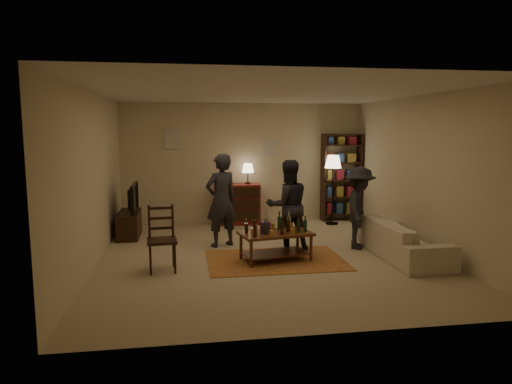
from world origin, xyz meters
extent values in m
plane|color=#C6B793|center=(0.00, 0.00, 0.00)|extent=(6.00, 6.00, 0.00)
plane|color=beige|center=(0.00, 3.00, 1.35)|extent=(5.50, 0.00, 5.50)
plane|color=beige|center=(-2.75, 0.00, 1.35)|extent=(0.00, 6.00, 6.00)
plane|color=beige|center=(2.75, 0.00, 1.35)|extent=(0.00, 6.00, 6.00)
plane|color=beige|center=(0.00, -3.00, 1.35)|extent=(5.50, 0.00, 5.50)
plane|color=white|center=(0.00, 0.00, 2.70)|extent=(6.00, 6.00, 0.00)
cube|color=beige|center=(-1.60, 2.98, 1.90)|extent=(0.35, 0.03, 0.45)
cube|color=beige|center=(0.60, 2.98, 1.70)|extent=(0.30, 0.03, 0.40)
cube|color=maroon|center=(0.08, -0.28, 0.01)|extent=(2.20, 1.50, 0.01)
cube|color=brown|center=(0.08, -0.28, 0.45)|extent=(1.24, 0.83, 0.04)
cube|color=brown|center=(0.08, -0.28, 0.12)|extent=(1.12, 0.71, 0.02)
cylinder|color=brown|center=(-0.37, -0.62, 0.21)|extent=(0.05, 0.05, 0.43)
cylinder|color=brown|center=(0.63, -0.42, 0.21)|extent=(0.05, 0.05, 0.43)
cylinder|color=brown|center=(-0.46, -0.13, 0.21)|extent=(0.05, 0.05, 0.43)
cylinder|color=brown|center=(0.54, 0.07, 0.21)|extent=(0.05, 0.05, 0.43)
cylinder|color=gold|center=(-0.30, -0.35, 0.52)|extent=(0.07, 0.07, 0.10)
cylinder|color=gold|center=(-0.03, -0.51, 0.51)|extent=(0.07, 0.07, 0.09)
cylinder|color=gold|center=(0.08, -0.05, 0.52)|extent=(0.07, 0.07, 0.11)
cylinder|color=gold|center=(0.33, -0.42, 0.51)|extent=(0.07, 0.07, 0.09)
cylinder|color=gold|center=(0.39, -0.02, 0.52)|extent=(0.07, 0.07, 0.10)
cube|color=#612F81|center=(-0.10, -0.29, 0.56)|extent=(0.17, 0.15, 0.18)
cylinder|color=gray|center=(0.21, -0.27, 0.48)|extent=(0.12, 0.12, 0.03)
cube|color=black|center=(-1.70, -0.55, 0.46)|extent=(0.47, 0.47, 0.04)
cylinder|color=black|center=(-1.86, -0.74, 0.23)|extent=(0.04, 0.04, 0.45)
cylinder|color=black|center=(-1.52, -0.71, 0.23)|extent=(0.04, 0.04, 0.45)
cylinder|color=black|center=(-1.89, -0.39, 0.23)|extent=(0.04, 0.04, 0.45)
cylinder|color=black|center=(-1.54, -0.36, 0.23)|extent=(0.04, 0.04, 0.45)
cube|color=black|center=(-1.72, -0.38, 0.74)|extent=(0.35, 0.06, 0.52)
cube|color=black|center=(-2.45, 1.80, 0.25)|extent=(0.40, 1.00, 0.50)
imported|color=black|center=(-2.43, 1.80, 0.78)|extent=(0.13, 0.97, 0.56)
cube|color=maroon|center=(-0.20, 2.72, 0.45)|extent=(1.00, 0.48, 0.90)
cube|color=black|center=(-0.20, 2.47, 0.22)|extent=(0.92, 0.02, 0.22)
cube|color=black|center=(-0.20, 2.47, 0.48)|extent=(0.92, 0.02, 0.22)
cube|color=black|center=(-0.20, 2.47, 0.74)|extent=(0.92, 0.02, 0.22)
cylinder|color=black|center=(0.05, 2.72, 0.92)|extent=(0.12, 0.12, 0.04)
cylinder|color=black|center=(0.05, 2.72, 1.05)|extent=(0.02, 0.02, 0.22)
cone|color=#FFE5B2|center=(0.05, 2.72, 1.26)|extent=(0.26, 0.26, 0.20)
cube|color=black|center=(1.82, 2.78, 1.00)|extent=(0.04, 0.34, 2.00)
cube|color=black|center=(2.68, 2.78, 1.00)|extent=(0.04, 0.34, 2.00)
cube|color=black|center=(2.25, 2.78, 0.15)|extent=(0.90, 0.34, 0.03)
cube|color=black|center=(2.25, 2.78, 0.55)|extent=(0.90, 0.34, 0.03)
cube|color=black|center=(2.25, 2.78, 0.95)|extent=(0.90, 0.34, 0.03)
cube|color=black|center=(2.25, 2.78, 1.35)|extent=(0.90, 0.34, 0.03)
cube|color=black|center=(2.25, 2.78, 1.75)|extent=(0.90, 0.34, 0.03)
cube|color=black|center=(2.25, 2.78, 2.00)|extent=(0.90, 0.34, 0.03)
cube|color=maroon|center=(1.95, 2.78, 0.29)|extent=(0.12, 0.22, 0.26)
cube|color=navy|center=(2.20, 2.78, 0.29)|extent=(0.15, 0.22, 0.26)
cube|color=olive|center=(2.47, 2.78, 0.29)|extent=(0.18, 0.22, 0.26)
cube|color=navy|center=(1.95, 2.78, 0.69)|extent=(0.12, 0.22, 0.24)
cube|color=olive|center=(2.20, 2.78, 0.69)|extent=(0.15, 0.22, 0.24)
cube|color=maroon|center=(2.47, 2.78, 0.69)|extent=(0.18, 0.22, 0.24)
cube|color=olive|center=(1.95, 2.78, 1.07)|extent=(0.12, 0.22, 0.22)
cube|color=maroon|center=(2.20, 2.78, 1.07)|extent=(0.15, 0.22, 0.22)
cube|color=navy|center=(2.47, 2.78, 1.07)|extent=(0.18, 0.22, 0.22)
cube|color=maroon|center=(1.95, 2.78, 1.47)|extent=(0.12, 0.22, 0.20)
cube|color=navy|center=(2.20, 2.78, 1.47)|extent=(0.15, 0.22, 0.20)
cube|color=olive|center=(2.47, 2.78, 1.47)|extent=(0.18, 0.22, 0.20)
cube|color=navy|center=(1.95, 2.78, 1.85)|extent=(0.12, 0.22, 0.18)
cube|color=olive|center=(2.20, 2.78, 1.85)|extent=(0.15, 0.22, 0.18)
cube|color=maroon|center=(2.47, 2.78, 1.85)|extent=(0.18, 0.22, 0.18)
cylinder|color=black|center=(1.90, 2.36, 0.01)|extent=(0.28, 0.28, 0.03)
cylinder|color=black|center=(1.90, 2.36, 0.68)|extent=(0.03, 0.03, 1.36)
cone|color=#FFE5B2|center=(1.90, 2.36, 1.41)|extent=(0.36, 0.36, 0.28)
imported|color=beige|center=(2.20, -0.40, 0.30)|extent=(0.81, 2.08, 0.61)
imported|color=#292A31|center=(-0.71, 0.80, 0.84)|extent=(0.73, 0.63, 1.69)
imported|color=#25252D|center=(0.41, 0.30, 0.80)|extent=(0.83, 0.67, 1.60)
imported|color=#222229|center=(1.70, 0.26, 0.73)|extent=(0.88, 1.08, 1.46)
camera|label=1|loc=(-1.35, -7.32, 2.11)|focal=32.00mm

